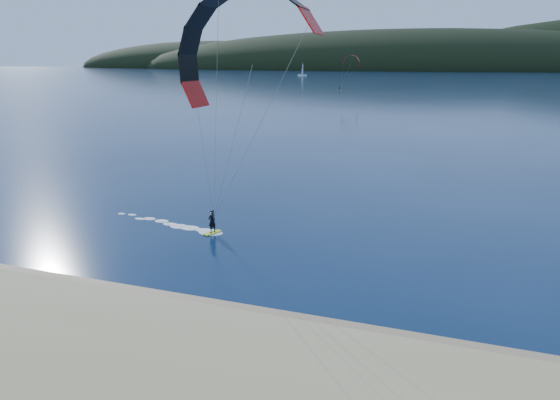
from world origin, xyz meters
name	(u,v)px	position (x,y,z in m)	size (l,w,h in m)	color
ground	(172,359)	(0.00, 0.00, 0.00)	(1800.00, 1800.00, 0.00)	#071A37
wet_sand	(215,312)	(0.00, 4.50, 0.05)	(220.00, 2.50, 0.10)	#9A7A59
headland	(440,69)	(0.63, 745.28, 0.00)	(1200.00, 310.00, 140.00)	black
kitesurfer_near	(249,71)	(-0.04, 10.18, 12.50)	(21.25, 8.86, 16.92)	#CBE81B
kitesurfer_far	(351,64)	(-28.36, 195.52, 11.38)	(10.52, 7.67, 14.34)	#CBE81B
sailboat	(302,75)	(-108.30, 400.99, 0.82)	(7.63, 5.02, 11.07)	white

